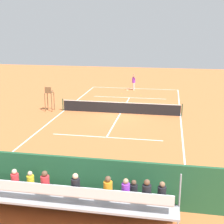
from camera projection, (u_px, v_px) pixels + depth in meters
ground_plane at (120, 113)px, 26.92m from camera, size 60.00×60.00×0.00m
court_line_markings at (120, 113)px, 26.95m from camera, size 10.10×22.20×0.01m
tennis_net at (120, 108)px, 26.78m from camera, size 10.30×0.10×1.07m
backdrop_wall at (70, 179)px, 13.38m from camera, size 18.00×0.16×2.00m
bleacher_stand at (62, 196)px, 12.02m from camera, size 9.06×2.40×2.48m
umpire_chair at (49, 96)px, 27.33m from camera, size 0.67×0.67×2.14m
courtside_bench at (121, 184)px, 13.82m from camera, size 1.80×0.40×0.93m
equipment_bag at (88, 190)px, 14.06m from camera, size 0.90×0.36×0.36m
tennis_player at (134, 81)px, 36.20m from camera, size 0.46×0.56×1.93m
tennis_racket at (127, 90)px, 36.33m from camera, size 0.49×0.53×0.03m
tennis_ball_near at (122, 94)px, 34.41m from camera, size 0.07×0.07×0.07m
tennis_ball_far at (141, 95)px, 33.68m from camera, size 0.07×0.07×0.07m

